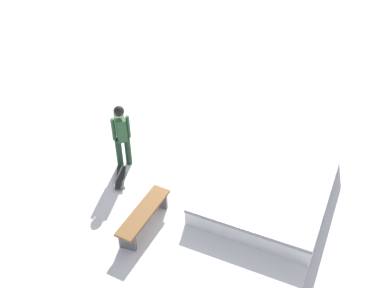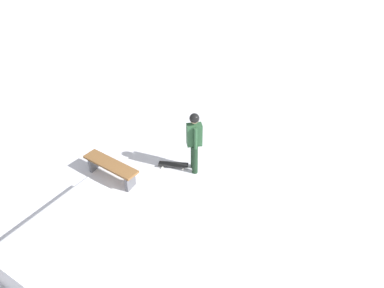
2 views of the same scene
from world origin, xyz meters
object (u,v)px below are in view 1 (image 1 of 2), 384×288
Objects in this scene: skateboard at (120,177)px; park_bench at (144,215)px; skate_ramp at (264,200)px; skater at (121,132)px.

skateboard is 0.50× the size of park_bench.
park_bench is at bearing -157.35° from skateboard.
skate_ramp is 2.64m from park_bench.
skateboard is (0.05, -3.44, -0.24)m from skate_ramp.
skate_ramp reaches higher than skateboard.
park_bench is (1.19, 1.11, 0.28)m from skateboard.
skateboard is at bearing -137.11° from park_bench.
skater reaches higher than skate_ramp.
skater is (-0.51, -3.57, 0.69)m from skate_ramp.
skater is 1.05× the size of park_bench.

